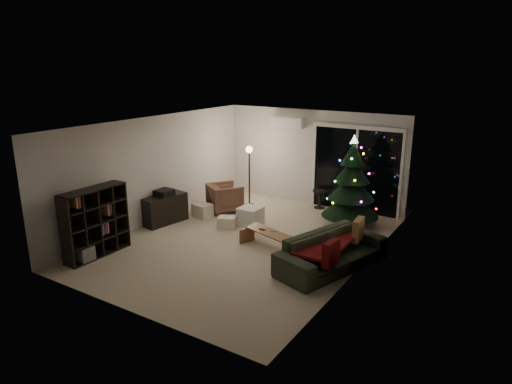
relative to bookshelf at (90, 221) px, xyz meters
The scene contains 18 objects.
room 4.50m from the bookshelf, 52.94° to the left, with size 6.50×7.51×2.60m.
bookshelf is the anchor object (origin of this frame).
media_cabinet 2.13m from the bookshelf, 90.00° to the left, with size 0.40×1.08×0.67m, color black.
stereo 2.10m from the bookshelf, 90.00° to the left, with size 0.34×0.40×0.14m, color black.
armchair 3.65m from the bookshelf, 79.37° to the left, with size 0.77×0.79×0.72m, color brown.
ottoman 3.55m from the bookshelf, 59.23° to the left, with size 0.48×0.48×0.44m, color silver.
cardboard_box_a 3.00m from the bookshelf, 81.23° to the left, with size 0.45×0.34×0.32m, color white.
cardboard_box_b 3.01m from the bookshelf, 60.83° to the left, with size 0.39×0.29×0.27m, color white.
side_table 5.74m from the bookshelf, 62.90° to the left, with size 0.38×0.38×0.47m, color black.
floor_lamp 4.42m from the bookshelf, 77.98° to the left, with size 0.24×0.24×1.52m, color black.
sofa 4.72m from the bookshelf, 24.02° to the left, with size 2.25×0.88×0.66m, color #2C3427.
sofa_throw 4.62m from the bookshelf, 24.52° to the left, with size 0.70×1.62×0.05m, color #550912.
cushion_a 5.22m from the bookshelf, 29.42° to the left, with size 0.13×0.43×0.43m, color #9A6E42.
cushion_b 4.72m from the bookshelf, 15.55° to the left, with size 0.13×0.43×0.43m, color #550912.
coffee_table 3.57m from the bookshelf, 37.11° to the left, with size 1.11×0.39×0.35m, color brown, non-canonical shape.
remote_a 3.43m from the bookshelf, 38.63° to the left, with size 0.14×0.04×0.02m, color black.
remote_b 3.65m from the bookshelf, 36.79° to the left, with size 0.13×0.04×0.02m, color slate.
christmas_tree 5.69m from the bookshelf, 48.65° to the left, with size 1.32×1.32×2.13m, color black.
Camera 1 is at (5.00, -7.48, 3.70)m, focal length 32.00 mm.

